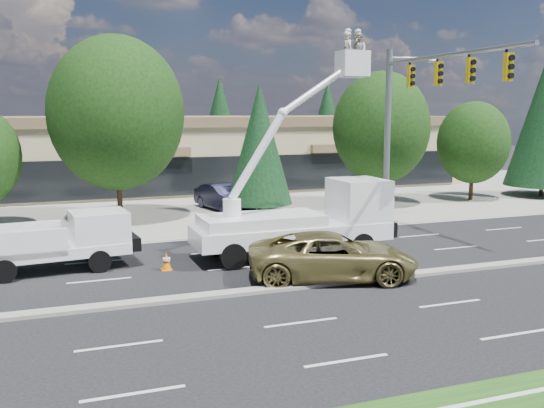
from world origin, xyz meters
name	(u,v)px	position (x,y,z in m)	size (l,w,h in m)	color
ground	(264,291)	(0.00, 0.00, 0.00)	(140.00, 140.00, 0.00)	black
concrete_apron	(160,205)	(0.00, 20.00, 0.01)	(140.00, 22.00, 0.01)	gray
road_median	(264,290)	(0.00, 0.00, 0.06)	(120.00, 0.55, 0.12)	gray
strip_mall	(137,151)	(0.00, 29.97, 2.83)	(50.40, 15.40, 5.50)	tan
tree_front_d	(117,113)	(-3.00, 15.00, 5.79)	(7.13, 7.13, 9.90)	#332114
tree_front_e	(259,144)	(5.00, 15.00, 4.03)	(3.82, 3.82, 7.52)	#332114
tree_front_f	(381,128)	(13.00, 15.00, 4.90)	(6.03, 6.03, 8.37)	#332114
tree_front_g	(473,143)	(20.00, 15.00, 3.85)	(4.74, 4.74, 6.58)	#332114
tree_back_b	(76,111)	(-4.00, 42.00, 5.89)	(5.57, 5.57, 10.98)	#332114
tree_back_c	(220,120)	(10.00, 42.00, 5.07)	(4.80, 4.80, 9.45)	#332114
tree_back_d	(327,120)	(22.00, 42.00, 4.93)	(4.66, 4.66, 9.18)	#332114
signal_mast	(412,108)	(10.03, 7.04, 6.06)	(2.76, 10.16, 9.00)	gray
utility_pickup	(63,247)	(-6.13, 5.20, 0.87)	(5.72, 2.63, 2.12)	white
bucket_truck	(310,208)	(3.50, 4.20, 1.96)	(8.24, 2.66, 9.19)	white
traffic_cone_b	(166,261)	(-2.52, 3.82, 0.34)	(0.40, 0.40, 0.70)	orange
traffic_cone_c	(261,258)	(0.98, 3.11, 0.34)	(0.40, 0.40, 0.70)	orange
traffic_cone_d	(372,244)	(6.17, 3.80, 0.34)	(0.40, 0.40, 0.70)	orange
minivan	(333,256)	(2.81, 0.60, 0.83)	(2.75, 5.97, 1.66)	olive
parked_car_east	(224,197)	(3.23, 16.51, 0.79)	(1.68, 4.82, 1.59)	black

